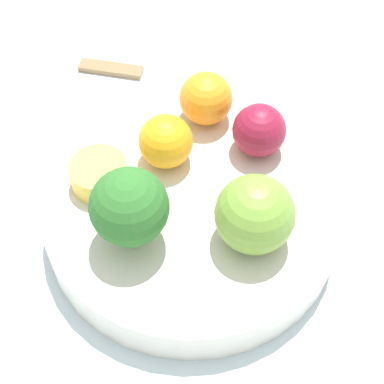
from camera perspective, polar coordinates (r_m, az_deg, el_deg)
ground_plane at (r=0.56m, az=0.00°, el=-4.11°), size 6.00×6.00×0.00m
table_surface at (r=0.56m, az=0.00°, el=-3.55°), size 1.20×1.20×0.02m
bowl at (r=0.53m, az=0.00°, el=-1.85°), size 0.24×0.24×0.04m
broccoli at (r=0.47m, az=-5.60°, el=-1.40°), size 0.06×0.06×0.07m
apple_red at (r=0.47m, az=5.61°, el=-1.98°), size 0.06×0.06×0.06m
apple_green at (r=0.54m, az=5.99°, el=5.47°), size 0.05×0.05×0.05m
orange_front at (r=0.53m, az=-2.35°, el=4.52°), size 0.05×0.05×0.05m
orange_back at (r=0.56m, az=1.26°, el=8.31°), size 0.05×0.05×0.05m
small_cup at (r=0.52m, az=-8.25°, el=1.54°), size 0.05×0.05×0.02m
spoon at (r=0.68m, az=-7.22°, el=10.81°), size 0.04×0.07×0.01m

